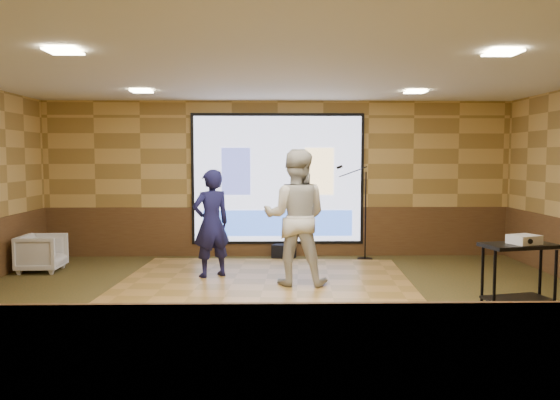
{
  "coord_description": "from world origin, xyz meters",
  "views": [
    {
      "loc": [
        -0.15,
        -7.05,
        1.92
      ],
      "look_at": [
        -0.0,
        0.84,
        1.3
      ],
      "focal_mm": 35.0,
      "sensor_mm": 36.0,
      "label": 1
    }
  ],
  "objects_px": {
    "dance_floor": "(266,280)",
    "mic_stand": "(362,234)",
    "player_left": "(211,223)",
    "banquet_chair": "(42,253)",
    "duffel_bag": "(284,251)",
    "projector_screen": "(278,180)",
    "av_table": "(518,267)",
    "projector": "(524,239)",
    "player_right": "(295,217)"
  },
  "relations": [
    {
      "from": "dance_floor",
      "to": "mic_stand",
      "type": "distance_m",
      "value": 2.55
    },
    {
      "from": "player_left",
      "to": "banquet_chair",
      "type": "bearing_deg",
      "value": -41.78
    },
    {
      "from": "player_left",
      "to": "duffel_bag",
      "type": "relative_size",
      "value": 4.14
    },
    {
      "from": "projector_screen",
      "to": "player_left",
      "type": "distance_m",
      "value": 2.29
    },
    {
      "from": "dance_floor",
      "to": "player_left",
      "type": "bearing_deg",
      "value": 167.3
    },
    {
      "from": "duffel_bag",
      "to": "dance_floor",
      "type": "bearing_deg",
      "value": -99.53
    },
    {
      "from": "av_table",
      "to": "banquet_chair",
      "type": "height_order",
      "value": "av_table"
    },
    {
      "from": "mic_stand",
      "to": "av_table",
      "type": "bearing_deg",
      "value": -66.77
    },
    {
      "from": "projector",
      "to": "duffel_bag",
      "type": "height_order",
      "value": "projector"
    },
    {
      "from": "projector_screen",
      "to": "av_table",
      "type": "height_order",
      "value": "projector_screen"
    },
    {
      "from": "mic_stand",
      "to": "player_left",
      "type": "bearing_deg",
      "value": -144.78
    },
    {
      "from": "av_table",
      "to": "mic_stand",
      "type": "bearing_deg",
      "value": 108.28
    },
    {
      "from": "projector_screen",
      "to": "player_right",
      "type": "xyz_separation_m",
      "value": [
        0.23,
        -2.47,
        -0.44
      ]
    },
    {
      "from": "player_right",
      "to": "duffel_bag",
      "type": "height_order",
      "value": "player_right"
    },
    {
      "from": "player_left",
      "to": "player_right",
      "type": "bearing_deg",
      "value": 127.0
    },
    {
      "from": "player_left",
      "to": "mic_stand",
      "type": "height_order",
      "value": "mic_stand"
    },
    {
      "from": "player_right",
      "to": "projector",
      "type": "xyz_separation_m",
      "value": [
        2.64,
        -1.67,
        -0.09
      ]
    },
    {
      "from": "player_left",
      "to": "duffel_bag",
      "type": "xyz_separation_m",
      "value": [
        1.19,
        1.74,
        -0.75
      ]
    },
    {
      "from": "av_table",
      "to": "player_left",
      "type": "bearing_deg",
      "value": 150.68
    },
    {
      "from": "dance_floor",
      "to": "duffel_bag",
      "type": "height_order",
      "value": "duffel_bag"
    },
    {
      "from": "projector_screen",
      "to": "av_table",
      "type": "bearing_deg",
      "value": -55.61
    },
    {
      "from": "player_right",
      "to": "av_table",
      "type": "xyz_separation_m",
      "value": [
        2.59,
        -1.65,
        -0.42
      ]
    },
    {
      "from": "mic_stand",
      "to": "projector",
      "type": "bearing_deg",
      "value": -66.23
    },
    {
      "from": "player_right",
      "to": "mic_stand",
      "type": "xyz_separation_m",
      "value": [
        1.35,
        2.09,
        -0.54
      ]
    },
    {
      "from": "player_left",
      "to": "projector",
      "type": "bearing_deg",
      "value": 120.18
    },
    {
      "from": "av_table",
      "to": "projector",
      "type": "distance_m",
      "value": 0.34
    },
    {
      "from": "projector_screen",
      "to": "banquet_chair",
      "type": "distance_m",
      "value": 4.37
    },
    {
      "from": "dance_floor",
      "to": "banquet_chair",
      "type": "height_order",
      "value": "banquet_chair"
    },
    {
      "from": "player_right",
      "to": "player_left",
      "type": "bearing_deg",
      "value": -14.15
    },
    {
      "from": "player_left",
      "to": "banquet_chair",
      "type": "xyz_separation_m",
      "value": [
        -2.91,
        0.58,
        -0.57
      ]
    },
    {
      "from": "player_left",
      "to": "player_right",
      "type": "xyz_separation_m",
      "value": [
        1.3,
        -0.54,
        0.15
      ]
    },
    {
      "from": "projector",
      "to": "mic_stand",
      "type": "distance_m",
      "value": 4.0
    },
    {
      "from": "av_table",
      "to": "banquet_chair",
      "type": "distance_m",
      "value": 7.35
    },
    {
      "from": "av_table",
      "to": "mic_stand",
      "type": "xyz_separation_m",
      "value": [
        -1.23,
        3.74,
        -0.12
      ]
    },
    {
      "from": "projector_screen",
      "to": "mic_stand",
      "type": "height_order",
      "value": "projector_screen"
    },
    {
      "from": "projector_screen",
      "to": "projector",
      "type": "height_order",
      "value": "projector_screen"
    },
    {
      "from": "mic_stand",
      "to": "duffel_bag",
      "type": "xyz_separation_m",
      "value": [
        -1.47,
        0.19,
        -0.36
      ]
    },
    {
      "from": "dance_floor",
      "to": "banquet_chair",
      "type": "xyz_separation_m",
      "value": [
        -3.78,
        0.77,
        0.3
      ]
    },
    {
      "from": "player_left",
      "to": "dance_floor",
      "type": "bearing_deg",
      "value": 136.75
    },
    {
      "from": "projector",
      "to": "duffel_bag",
      "type": "bearing_deg",
      "value": 103.52
    },
    {
      "from": "mic_stand",
      "to": "banquet_chair",
      "type": "distance_m",
      "value": 5.66
    },
    {
      "from": "projector_screen",
      "to": "dance_floor",
      "type": "height_order",
      "value": "projector_screen"
    },
    {
      "from": "av_table",
      "to": "dance_floor",
      "type": "bearing_deg",
      "value": 146.67
    },
    {
      "from": "av_table",
      "to": "banquet_chair",
      "type": "xyz_separation_m",
      "value": [
        -6.81,
        2.77,
        -0.3
      ]
    },
    {
      "from": "mic_stand",
      "to": "projector_screen",
      "type": "bearing_deg",
      "value": 171.51
    },
    {
      "from": "dance_floor",
      "to": "projector_screen",
      "type": "bearing_deg",
      "value": 84.31
    },
    {
      "from": "projector",
      "to": "duffel_bag",
      "type": "xyz_separation_m",
      "value": [
        -2.75,
        3.95,
        -0.82
      ]
    },
    {
      "from": "projector",
      "to": "mic_stand",
      "type": "bearing_deg",
      "value": 87.5
    },
    {
      "from": "player_right",
      "to": "projector_screen",
      "type": "bearing_deg",
      "value": -76.43
    },
    {
      "from": "player_right",
      "to": "banquet_chair",
      "type": "xyz_separation_m",
      "value": [
        -4.22,
        1.12,
        -0.72
      ]
    }
  ]
}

